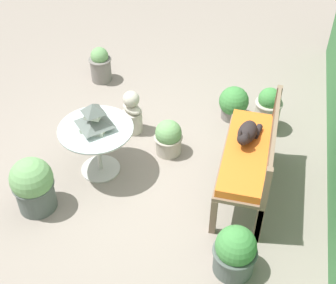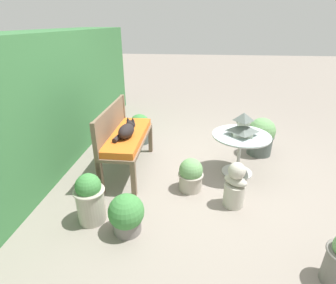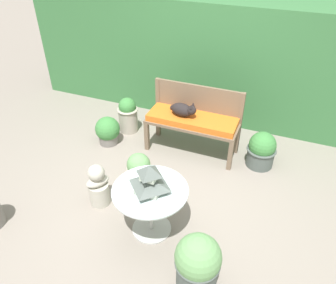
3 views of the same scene
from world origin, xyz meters
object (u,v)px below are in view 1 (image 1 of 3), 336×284
object	(u,v)px
potted_plant_patio_mid	(33,185)
potted_plant_table_far	(100,64)
garden_bust	(132,113)
potted_plant_bench_left	(234,104)
patio_table	(97,137)
potted_plant_bench_right	(268,109)
cat	(247,133)
potted_plant_hedge_corner	(168,138)
pagoda_birdhouse	(94,118)
potted_plant_table_near	(235,252)
garden_bench	(247,156)

from	to	relation	value
potted_plant_patio_mid	potted_plant_table_far	world-z (taller)	potted_plant_patio_mid
garden_bust	potted_plant_bench_left	xyz separation A→B (m)	(-0.55, 1.14, -0.05)
patio_table	garden_bust	xyz separation A→B (m)	(-0.74, 0.14, -0.21)
patio_table	potted_plant_bench_right	xyz separation A→B (m)	(-1.17, 1.70, -0.18)
potted_plant_bench_right	garden_bust	bearing A→B (deg)	-74.52
potted_plant_bench_right	potted_plant_patio_mid	bearing A→B (deg)	-49.36
cat	garden_bust	xyz separation A→B (m)	(-0.54, -1.39, -0.42)
patio_table	garden_bust	distance (m)	0.79
garden_bust	potted_plant_hedge_corner	distance (m)	0.58
patio_table	potted_plant_table_far	distance (m)	1.81
potted_plant_bench_left	pagoda_birdhouse	bearing A→B (deg)	-44.65
patio_table	potted_plant_table_near	size ratio (longest dim) A/B	1.53
garden_bench	potted_plant_bench_right	world-z (taller)	garden_bench
cat	pagoda_birdhouse	xyz separation A→B (m)	(0.20, -1.53, 0.05)
patio_table	potted_plant_bench_left	distance (m)	1.84
patio_table	potted_plant_hedge_corner	distance (m)	0.85
potted_plant_table_near	potted_plant_patio_mid	bearing A→B (deg)	-97.16
potted_plant_patio_mid	garden_bust	bearing A→B (deg)	157.65
potted_plant_patio_mid	potted_plant_table_near	size ratio (longest dim) A/B	1.19
cat	potted_plant_table_near	distance (m)	1.20
cat	pagoda_birdhouse	world-z (taller)	pagoda_birdhouse
garden_bust	potted_plant_bench_right	world-z (taller)	potted_plant_bench_right
cat	potted_plant_table_near	world-z (taller)	cat
cat	potted_plant_hedge_corner	distance (m)	1.02
patio_table	potted_plant_bench_left	world-z (taller)	patio_table
potted_plant_patio_mid	pagoda_birdhouse	bearing A→B (deg)	146.64
potted_plant_bench_left	garden_bust	bearing A→B (deg)	-64.04
cat	potted_plant_hedge_corner	world-z (taller)	cat
pagoda_birdhouse	potted_plant_hedge_corner	xyz separation A→B (m)	(-0.47, 0.66, -0.51)
potted_plant_table_near	potted_plant_table_far	bearing A→B (deg)	-139.73
garden_bench	potted_plant_patio_mid	bearing A→B (deg)	-69.95
potted_plant_patio_mid	potted_plant_table_far	bearing A→B (deg)	-175.77
garden_bench	pagoda_birdhouse	xyz separation A→B (m)	(0.07, -1.56, 0.23)
potted_plant_hedge_corner	potted_plant_table_far	world-z (taller)	potted_plant_table_far
garden_bench	potted_plant_table_near	size ratio (longest dim) A/B	2.51
pagoda_birdhouse	potted_plant_patio_mid	xyz separation A→B (m)	(0.66, -0.43, -0.42)
garden_bench	potted_plant_table_far	xyz separation A→B (m)	(-1.63, -2.16, -0.24)
potted_plant_table_far	garden_bench	bearing A→B (deg)	53.09
garden_bust	potted_plant_bench_right	distance (m)	1.62
potted_plant_bench_right	potted_plant_table_far	size ratio (longest dim) A/B	1.14
potted_plant_bench_right	potted_plant_table_far	distance (m)	2.37
potted_plant_bench_right	potted_plant_bench_left	size ratio (longest dim) A/B	1.33
potted_plant_bench_left	potted_plant_table_near	xyz separation A→B (m)	(2.21, 0.32, 0.04)
patio_table	pagoda_birdhouse	bearing A→B (deg)	97.13
potted_plant_hedge_corner	potted_plant_bench_right	xyz separation A→B (m)	(-0.70, 1.04, 0.08)
pagoda_birdhouse	potted_plant_table_near	distance (m)	1.90
garden_bench	potted_plant_table_far	size ratio (longest dim) A/B	2.57
patio_table	potted_plant_patio_mid	world-z (taller)	potted_plant_patio_mid
garden_bench	potted_plant_table_far	distance (m)	2.72
garden_bust	cat	bearing A→B (deg)	12.97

